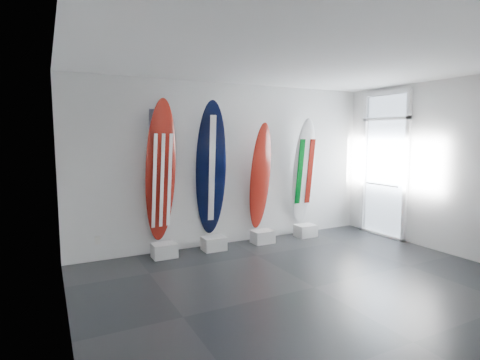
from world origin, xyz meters
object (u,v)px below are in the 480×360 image
surfboard_navy (211,170)px  surfboard_swiss (260,177)px  surfboard_usa (161,172)px  surfboard_italy (304,172)px

surfboard_navy → surfboard_swiss: (1.02, 0.00, -0.18)m
surfboard_usa → surfboard_italy: surfboard_usa is taller
surfboard_usa → surfboard_italy: size_ratio=1.12×
surfboard_swiss → surfboard_italy: bearing=-7.0°
surfboard_navy → surfboard_swiss: size_ratio=1.18×
surfboard_usa → surfboard_navy: surfboard_navy is taller
surfboard_usa → surfboard_navy: size_ratio=1.00×
surfboard_navy → surfboard_italy: size_ratio=1.12×
surfboard_italy → surfboard_swiss: bearing=-175.0°
surfboard_usa → surfboard_navy: bearing=-10.1°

